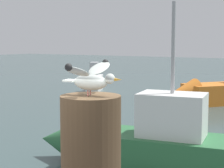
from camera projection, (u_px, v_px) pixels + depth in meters
name	position (u px, v px, depth m)	size (l,w,h in m)	color
seagull	(91.00, 77.00, 2.34)	(0.39, 0.56, 0.22)	#C66760
boat_green	(142.00, 144.00, 8.02)	(5.22, 2.11, 3.65)	#2D6B3D
boat_white	(95.00, 81.00, 20.87)	(1.99, 3.00, 1.62)	silver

